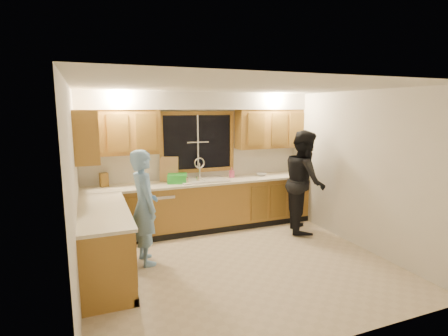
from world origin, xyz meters
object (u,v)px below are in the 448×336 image
(knife_block, at_px, (104,180))
(dish_crate, at_px, (177,178))
(man, at_px, (144,207))
(stove, at_px, (107,260))
(sink, at_px, (203,184))
(soap_bottle, at_px, (232,173))
(bowl, at_px, (261,174))
(dishwasher, at_px, (157,213))
(woman, at_px, (304,181))

(knife_block, relative_size, dish_crate, 0.70)
(man, relative_size, knife_block, 7.13)
(stove, distance_m, knife_block, 2.07)
(stove, bearing_deg, sink, 45.39)
(sink, height_order, soap_bottle, sink)
(sink, distance_m, stove, 2.60)
(bowl, bearing_deg, dishwasher, -178.61)
(woman, bearing_deg, sink, 89.97)
(woman, bearing_deg, stove, 130.69)
(stove, bearing_deg, bowl, 31.71)
(dishwasher, xyz_separation_m, woman, (2.54, -0.71, 0.51))
(man, relative_size, soap_bottle, 8.77)
(dish_crate, height_order, bowl, dish_crate)
(dish_crate, bearing_deg, sink, -0.71)
(sink, relative_size, man, 0.52)
(dishwasher, distance_m, woman, 2.69)
(man, xyz_separation_m, dish_crate, (0.75, 1.04, 0.17))
(dish_crate, bearing_deg, woman, -18.67)
(stove, xyz_separation_m, knife_block, (0.10, 1.98, 0.59))
(woman, height_order, dish_crate, woman)
(sink, relative_size, knife_block, 3.70)
(bowl, bearing_deg, stove, -148.29)
(dishwasher, height_order, stove, stove)
(dishwasher, relative_size, dish_crate, 2.47)
(soap_bottle, bearing_deg, bowl, -5.41)
(dishwasher, height_order, soap_bottle, soap_bottle)
(knife_block, distance_m, soap_bottle, 2.31)
(woman, distance_m, dish_crate, 2.28)
(soap_bottle, distance_m, bowl, 0.61)
(woman, relative_size, soap_bottle, 9.76)
(sink, relative_size, dishwasher, 1.05)
(stove, xyz_separation_m, dish_crate, (1.33, 1.83, 0.55))
(dishwasher, relative_size, knife_block, 3.53)
(woman, distance_m, bowl, 0.90)
(sink, distance_m, soap_bottle, 0.63)
(man, relative_size, bowl, 8.08)
(soap_bottle, bearing_deg, sink, -171.41)
(dishwasher, relative_size, stove, 0.91)
(sink, bearing_deg, woman, -23.24)
(dishwasher, bearing_deg, bowl, 1.39)
(woman, relative_size, knife_block, 7.93)
(bowl, bearing_deg, sink, -178.33)
(sink, distance_m, man, 1.60)
(dish_crate, bearing_deg, dishwasher, -176.87)
(sink, bearing_deg, bowl, 1.67)
(stove, bearing_deg, knife_block, 87.05)
(sink, height_order, man, man)
(bowl, bearing_deg, man, -156.23)
(stove, bearing_deg, soap_bottle, 38.50)
(stove, relative_size, dish_crate, 2.72)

